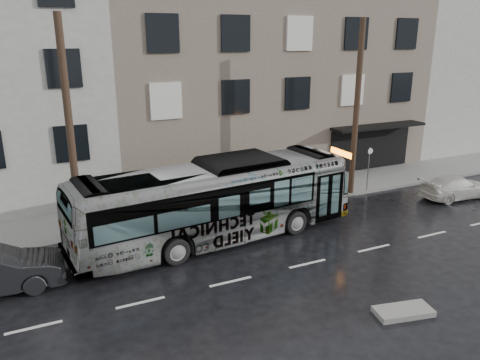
% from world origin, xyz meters
% --- Properties ---
extents(ground, '(120.00, 120.00, 0.00)m').
position_xyz_m(ground, '(0.00, 0.00, 0.00)').
color(ground, black).
rests_on(ground, ground).
extents(sidewalk, '(90.00, 3.60, 0.15)m').
position_xyz_m(sidewalk, '(0.00, 4.90, 0.07)').
color(sidewalk, gray).
rests_on(sidewalk, ground).
extents(building_taupe, '(20.00, 12.00, 11.00)m').
position_xyz_m(building_taupe, '(5.00, 12.70, 5.50)').
color(building_taupe, gray).
rests_on(building_taupe, ground).
extents(building_filler, '(18.00, 12.00, 12.00)m').
position_xyz_m(building_filler, '(24.00, 12.70, 6.00)').
color(building_filler, beige).
rests_on(building_filler, ground).
extents(utility_pole_front, '(0.30, 0.30, 9.00)m').
position_xyz_m(utility_pole_front, '(6.50, 3.30, 4.65)').
color(utility_pole_front, '#3D2C1E').
rests_on(utility_pole_front, sidewalk).
extents(utility_pole_rear, '(0.30, 0.30, 9.00)m').
position_xyz_m(utility_pole_rear, '(-7.50, 3.30, 4.65)').
color(utility_pole_rear, '#3D2C1E').
rests_on(utility_pole_rear, sidewalk).
extents(sign_post, '(0.06, 0.06, 2.40)m').
position_xyz_m(sign_post, '(7.60, 3.30, 1.35)').
color(sign_post, slate).
rests_on(sign_post, sidewalk).
extents(bus, '(12.46, 4.05, 3.41)m').
position_xyz_m(bus, '(-2.28, 1.07, 1.70)').
color(bus, '#B2B2B2').
rests_on(bus, ground).
extents(white_sedan, '(4.21, 1.94, 1.19)m').
position_xyz_m(white_sedan, '(11.30, 0.59, 0.60)').
color(white_sedan, silver).
rests_on(white_sedan, ground).
extents(slush_pile, '(1.92, 1.15, 0.18)m').
position_xyz_m(slush_pile, '(0.86, -6.60, 0.09)').
color(slush_pile, gray).
rests_on(slush_pile, ground).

